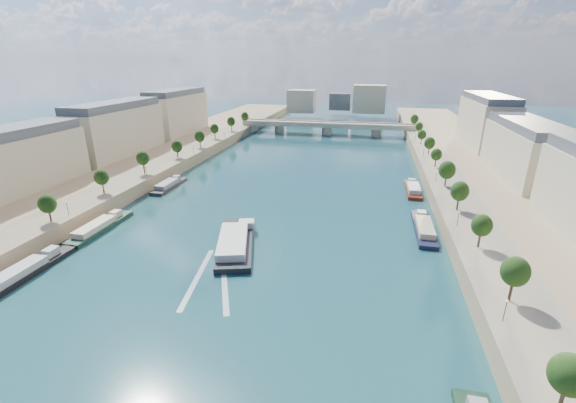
% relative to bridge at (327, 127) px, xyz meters
% --- Properties ---
extents(ground, '(700.00, 700.00, 0.00)m').
position_rel_bridge_xyz_m(ground, '(0.00, -138.33, -5.08)').
color(ground, '#0C2635').
rests_on(ground, ground).
extents(quay_left, '(44.00, 520.00, 5.00)m').
position_rel_bridge_xyz_m(quay_left, '(-72.00, -138.33, -2.58)').
color(quay_left, '#9E8460').
rests_on(quay_left, ground).
extents(quay_right, '(44.00, 520.00, 5.00)m').
position_rel_bridge_xyz_m(quay_right, '(72.00, -138.33, -2.58)').
color(quay_right, '#9E8460').
rests_on(quay_right, ground).
extents(pave_left, '(14.00, 520.00, 0.10)m').
position_rel_bridge_xyz_m(pave_left, '(-57.00, -138.33, -0.03)').
color(pave_left, gray).
rests_on(pave_left, quay_left).
extents(pave_right, '(14.00, 520.00, 0.10)m').
position_rel_bridge_xyz_m(pave_right, '(57.00, -138.33, -0.03)').
color(pave_right, gray).
rests_on(pave_right, quay_right).
extents(trees_left, '(4.80, 268.80, 8.26)m').
position_rel_bridge_xyz_m(trees_left, '(-55.00, -136.33, 5.39)').
color(trees_left, '#382B1E').
rests_on(trees_left, ground).
extents(trees_right, '(4.80, 268.80, 8.26)m').
position_rel_bridge_xyz_m(trees_right, '(55.00, -128.33, 5.39)').
color(trees_right, '#382B1E').
rests_on(trees_right, ground).
extents(lamps_left, '(0.36, 200.36, 4.28)m').
position_rel_bridge_xyz_m(lamps_left, '(-52.50, -148.33, 2.70)').
color(lamps_left, black).
rests_on(lamps_left, ground).
extents(lamps_right, '(0.36, 200.36, 4.28)m').
position_rel_bridge_xyz_m(lamps_right, '(52.50, -133.33, 2.70)').
color(lamps_right, black).
rests_on(lamps_right, ground).
extents(buildings_left, '(16.00, 226.00, 23.20)m').
position_rel_bridge_xyz_m(buildings_left, '(-85.00, -126.33, 11.37)').
color(buildings_left, beige).
rests_on(buildings_left, ground).
extents(buildings_right, '(16.00, 226.00, 23.20)m').
position_rel_bridge_xyz_m(buildings_right, '(85.00, -126.33, 11.37)').
color(buildings_right, beige).
rests_on(buildings_right, ground).
extents(skyline, '(79.00, 42.00, 22.00)m').
position_rel_bridge_xyz_m(skyline, '(3.19, 81.19, 9.57)').
color(skyline, beige).
rests_on(skyline, ground).
extents(bridge, '(112.00, 12.00, 8.15)m').
position_rel_bridge_xyz_m(bridge, '(0.00, 0.00, 0.00)').
color(bridge, '#C1B79E').
rests_on(bridge, ground).
extents(tour_barge, '(16.38, 30.97, 4.04)m').
position_rel_bridge_xyz_m(tour_barge, '(-3.92, -167.01, -3.92)').
color(tour_barge, black).
rests_on(tour_barge, ground).
extents(wake, '(14.65, 25.87, 0.04)m').
position_rel_bridge_xyz_m(wake, '(-3.92, -183.56, -5.06)').
color(wake, silver).
rests_on(wake, ground).
extents(moored_barges_left, '(5.00, 126.73, 3.60)m').
position_rel_bridge_xyz_m(moored_barges_left, '(-45.50, -179.75, -4.24)').
color(moored_barges_left, maroon).
rests_on(moored_barges_left, ground).
extents(moored_barges_right, '(5.00, 163.44, 3.60)m').
position_rel_bridge_xyz_m(moored_barges_right, '(45.50, -179.85, -4.24)').
color(moored_barges_right, black).
rests_on(moored_barges_right, ground).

